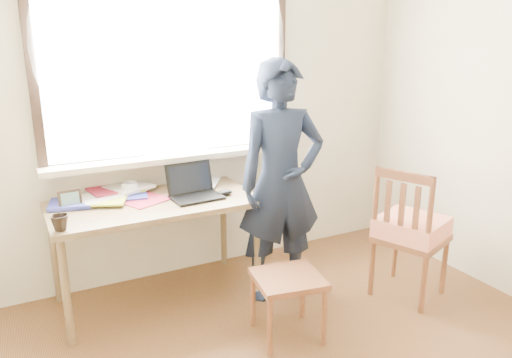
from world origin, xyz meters
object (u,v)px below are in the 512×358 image
side_chair (411,229)px  laptop (194,189)px  desk (154,212)px  work_chair (288,285)px  mug_white (130,189)px  mug_dark (60,223)px  person (281,182)px

side_chair → laptop: bearing=151.4°
side_chair → desk: bearing=154.7°
desk → work_chair: size_ratio=3.01×
mug_white → work_chair: mug_white is taller
mug_white → mug_dark: mug_dark is taller
work_chair → mug_white: bearing=123.7°
mug_white → mug_dark: bearing=-136.9°
work_chair → mug_dark: bearing=155.9°
laptop → mug_white: laptop is taller
laptop → side_chair: 1.50m
mug_white → mug_dark: size_ratio=1.11×
desk → mug_dark: 0.67m
laptop → mug_dark: size_ratio=3.46×
side_chair → person: bearing=150.6°
desk → mug_dark: (-0.61, -0.26, 0.12)m
work_chair → person: bearing=64.8°
desk → side_chair: side_chair is taller
desk → mug_white: size_ratio=12.26×
desk → side_chair: size_ratio=1.43×
mug_dark → work_chair: bearing=-24.1°
laptop → work_chair: laptop is taller
mug_dark → person: bearing=-1.8°
desk → work_chair: desk is taller
laptop → mug_dark: (-0.88, -0.23, -0.01)m
mug_dark → person: 1.40m
desk → side_chair: (1.57, -0.74, -0.15)m
work_chair → person: size_ratio=0.27×
desk → side_chair: 1.74m
desk → mug_dark: bearing=-156.8°
side_chair → person: person is taller
side_chair → mug_dark: bearing=167.6°
mug_white → person: 1.03m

